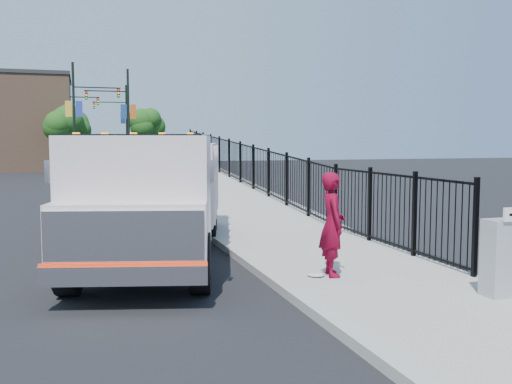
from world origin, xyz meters
name	(u,v)px	position (x,y,z in m)	size (l,w,h in m)	color
ground	(259,272)	(0.00, 0.00, 0.00)	(120.00, 120.00, 0.00)	black
sidewalk	(396,286)	(1.93, -2.00, 0.06)	(3.55, 12.00, 0.12)	#9E998E
curb	(295,294)	(0.00, -2.00, 0.08)	(0.30, 12.00, 0.16)	#ADAAA3
ramp	(200,195)	(2.12, 16.00, 0.00)	(3.95, 24.00, 1.70)	#9E998E
iron_fence	(253,182)	(3.55, 12.00, 0.90)	(0.10, 28.00, 1.80)	black
truck	(155,190)	(-1.82, 1.77, 1.56)	(4.48, 8.47, 2.77)	black
worker	(332,224)	(1.08, -1.13, 1.09)	(0.71, 0.46, 1.93)	maroon
utility_cabinet	(501,258)	(3.10, -3.22, 0.75)	(0.55, 0.40, 1.25)	gray
debris	(316,274)	(0.76, -1.12, 0.16)	(0.32, 0.32, 0.08)	silver
light_pole_0	(79,115)	(-3.33, 31.12, 4.36)	(3.78, 0.22, 8.00)	black
light_pole_1	(124,117)	(-0.01, 33.89, 4.36)	(3.77, 0.22, 8.00)	black
light_pole_2	(65,120)	(-4.44, 40.70, 4.36)	(3.77, 0.22, 8.00)	black
light_pole_3	(123,122)	(0.87, 46.79, 4.36)	(3.78, 0.22, 8.00)	black
tree_0	(68,124)	(-4.12, 37.11, 3.94)	(2.60, 2.60, 5.30)	#382314
tree_1	(144,126)	(2.31, 41.89, 3.92)	(2.25, 2.25, 5.12)	#382314
tree_2	(74,127)	(-3.80, 49.90, 3.97)	(3.10, 3.10, 5.55)	#382314
building	(12,125)	(-9.00, 44.00, 4.00)	(10.00, 10.00, 8.00)	#8C664C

